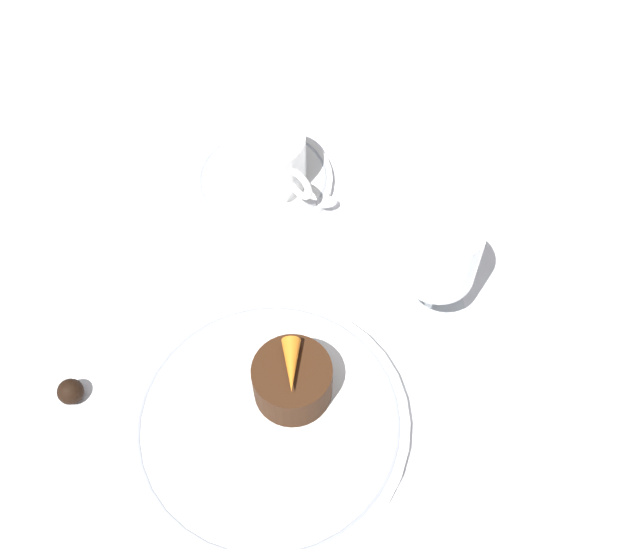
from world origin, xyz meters
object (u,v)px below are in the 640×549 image
at_px(dessert_cake, 292,381).
at_px(coffee_cup, 265,158).
at_px(dinner_plate, 270,423).
at_px(wine_glass, 440,256).

bearing_deg(dessert_cake, coffee_cup, 143.73).
height_order(dinner_plate, wine_glass, wine_glass).
distance_m(coffee_cup, dessert_cake, 0.24).
xyz_separation_m(dinner_plate, wine_glass, (0.01, 0.19, 0.08)).
distance_m(dinner_plate, coffee_cup, 0.27).
bearing_deg(dessert_cake, dinner_plate, -79.50).
bearing_deg(wine_glass, dessert_cake, -97.69).
bearing_deg(dinner_plate, coffee_cup, 138.83).
bearing_deg(wine_glass, coffee_cup, -177.45).
bearing_deg(dinner_plate, dessert_cake, 100.50).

